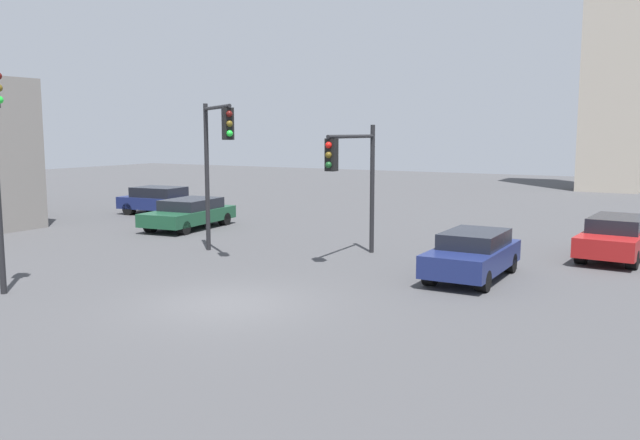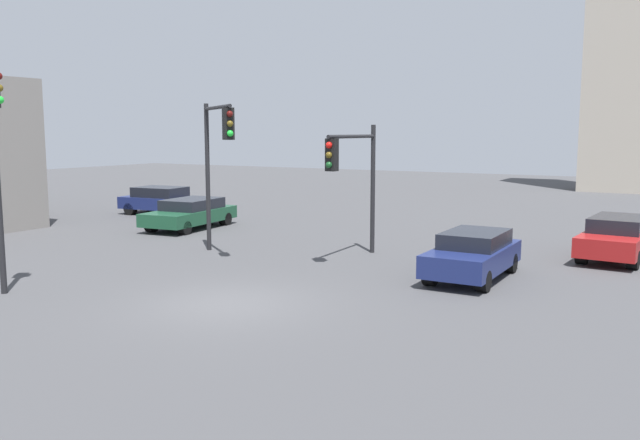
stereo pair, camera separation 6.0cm
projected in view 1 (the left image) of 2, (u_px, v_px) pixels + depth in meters
The scene contains 8 objects.
ground_plane at pixel (228, 304), 16.47m from camera, with size 108.18×108.18×0.00m, color #424244.
traffic_light_0 at pixel (217, 147), 22.12m from camera, with size 2.70×2.12×5.25m.
traffic_light_1 at pixel (352, 166), 21.58m from camera, with size 0.34×3.56×4.50m.
car_0 at pixel (189, 213), 29.23m from camera, with size 2.48×4.81×1.30m.
car_1 at pixel (473, 254), 19.25m from camera, with size 1.85×4.19×1.38m.
car_3 at pixel (616, 237), 22.27m from camera, with size 2.19×4.72×1.42m.
car_4 at pixel (162, 200), 34.08m from camera, with size 4.55×2.38×1.43m.
skyline_tower at pixel (619, 12), 46.44m from camera, with size 4.18×4.18×25.17m, color #A89E8E.
Camera 1 is at (9.90, -12.84, 4.27)m, focal length 37.08 mm.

